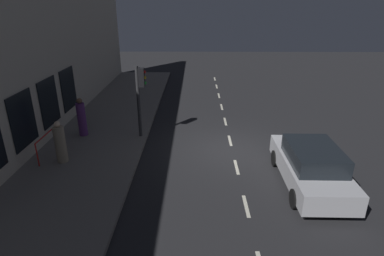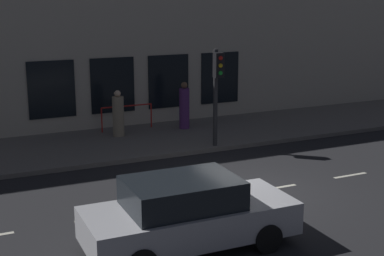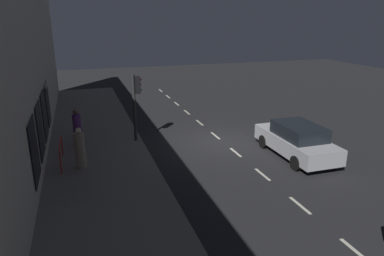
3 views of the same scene
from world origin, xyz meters
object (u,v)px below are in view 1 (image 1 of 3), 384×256
pedestrian_0 (82,118)px  pedestrian_1 (60,143)px  parked_car_0 (311,166)px  traffic_light (140,90)px

pedestrian_0 → pedestrian_1: bearing=-174.9°
parked_car_0 → pedestrian_0: pedestrian_0 is taller
parked_car_0 → pedestrian_0: size_ratio=2.46×
parked_car_0 → pedestrian_1: (9.45, -1.45, 0.14)m
traffic_light → pedestrian_0: size_ratio=1.82×
pedestrian_0 → traffic_light: bearing=-87.6°
traffic_light → pedestrian_0: traffic_light is taller
pedestrian_1 → pedestrian_0: bearing=-45.5°
pedestrian_0 → parked_car_0: bearing=-110.0°
parked_car_0 → pedestrian_1: bearing=171.9°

